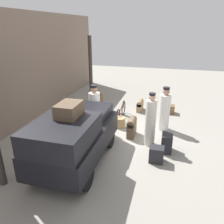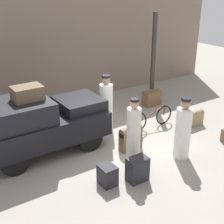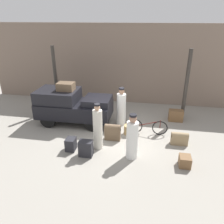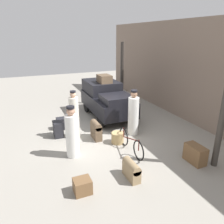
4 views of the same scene
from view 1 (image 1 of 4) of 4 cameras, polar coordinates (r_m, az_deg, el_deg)
name	(u,v)px [view 1 (image 1 of 4)]	position (r m, az deg, el deg)	size (l,w,h in m)	color
ground_plane	(116,138)	(8.21, 0.98, -6.81)	(30.00, 30.00, 0.00)	gray
station_building_facade	(13,72)	(9.27, -24.49, 9.40)	(16.00, 0.15, 4.50)	gray
canopy_pillar_right	(91,71)	(11.46, -5.60, 10.60)	(0.19, 0.19, 3.48)	#38332D
truck	(75,136)	(6.47, -9.71, -6.27)	(3.51, 1.64, 1.64)	black
bicycle	(121,112)	(9.68, 2.33, 0.00)	(1.76, 0.04, 0.71)	black
wicker_basket	(120,122)	(9.00, 1.99, -2.69)	(0.46, 0.46, 0.41)	tan
porter_lifting_near_truck	(150,121)	(7.55, 10.01, -2.45)	(0.36, 0.36, 1.88)	silver
porter_standing_middle	(164,111)	(8.83, 13.53, 0.32)	(0.43, 0.43, 1.75)	white
porter_carrying_trunk	(95,110)	(8.57, -4.57, 0.54)	(0.42, 0.42, 1.83)	white
trunk_large_brown	(132,127)	(8.25, 5.18, -3.81)	(0.66, 0.27, 0.71)	brown
suitcase_tan_flat	(167,143)	(7.49, 14.10, -7.82)	(0.50, 0.35, 0.62)	#232328
trunk_umber_medium	(156,154)	(6.93, 11.54, -10.77)	(0.36, 0.43, 0.49)	#232328
suitcase_small_leather	(170,109)	(10.80, 14.83, 0.75)	(0.39, 0.44, 0.39)	brown
suitcase_black_upright	(97,101)	(11.35, -3.87, 2.96)	(0.70, 0.38, 0.57)	brown
trunk_barrel_dark	(140,105)	(10.81, 7.32, 1.84)	(0.67, 0.26, 0.54)	#937A56
trunk_on_truck_roof	(69,110)	(5.91, -11.17, 0.59)	(0.77, 0.56, 0.37)	brown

